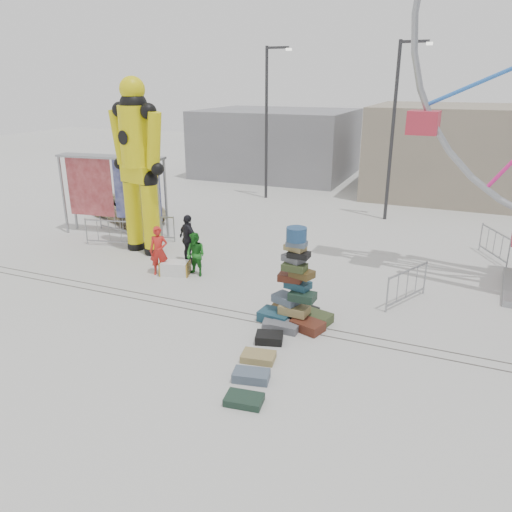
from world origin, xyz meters
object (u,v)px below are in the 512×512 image
at_px(barricade_dummy_b, 109,233).
at_px(barricade_wheel_back, 494,244).
at_px(banner_scaffold, 112,176).
at_px(pedestrian_green, 196,255).
at_px(pedestrian_black, 188,239).
at_px(parked_suv, 129,207).
at_px(lamp_post_left, 268,116).
at_px(crash_test_dummy, 138,161).
at_px(suitcase_tower, 295,297).
at_px(steamer_trunk, 175,268).
at_px(barricade_wheel_front, 407,286).
at_px(barricade_dummy_a, 115,220).
at_px(pedestrian_red, 159,251).
at_px(barricade_dummy_c, 151,228).
at_px(lamp_post_right, 395,124).

bearing_deg(barricade_dummy_b, barricade_wheel_back, 3.87).
bearing_deg(banner_scaffold, pedestrian_green, -34.67).
xyz_separation_m(pedestrian_black, parked_suv, (-5.59, 4.00, -0.29)).
height_order(pedestrian_black, parked_suv, pedestrian_black).
height_order(lamp_post_left, crash_test_dummy, lamp_post_left).
height_order(suitcase_tower, barricade_dummy_b, suitcase_tower).
distance_m(barricade_wheel_back, parked_suv, 15.94).
bearing_deg(suitcase_tower, steamer_trunk, 170.00).
relative_size(lamp_post_left, barricade_wheel_front, 4.00).
xyz_separation_m(lamp_post_left, barricade_wheel_front, (9.06, -11.43, -3.93)).
distance_m(suitcase_tower, barricade_wheel_back, 9.44).
bearing_deg(pedestrian_green, pedestrian_black, 141.80).
xyz_separation_m(crash_test_dummy, barricade_wheel_front, (10.06, -0.91, -2.99)).
bearing_deg(barricade_dummy_a, pedestrian_red, -24.77).
xyz_separation_m(barricade_dummy_c, barricade_wheel_back, (13.08, 3.22, 0.00)).
bearing_deg(crash_test_dummy, barricade_dummy_c, 126.69).
relative_size(barricade_dummy_b, barricade_wheel_front, 1.00).
relative_size(banner_scaffold, barricade_wheel_front, 2.39).
bearing_deg(pedestrian_green, barricade_dummy_c, 155.30).
bearing_deg(barricade_wheel_front, lamp_post_right, 38.21).
bearing_deg(crash_test_dummy, lamp_post_right, 60.68).
bearing_deg(barricade_wheel_front, steamer_trunk, 121.44).
height_order(crash_test_dummy, pedestrian_black, crash_test_dummy).
distance_m(lamp_post_right, barricade_dummy_b, 13.47).
relative_size(barricade_dummy_b, barricade_dummy_c, 1.00).
distance_m(lamp_post_right, lamp_post_left, 7.28).
xyz_separation_m(crash_test_dummy, barricade_dummy_a, (-2.65, 1.62, -2.99)).
height_order(steamer_trunk, pedestrian_black, pedestrian_black).
height_order(barricade_dummy_c, barricade_wheel_front, same).
xyz_separation_m(barricade_dummy_b, pedestrian_green, (4.81, -1.47, 0.21)).
bearing_deg(suitcase_tower, banner_scaffold, 163.51).
xyz_separation_m(lamp_post_right, suitcase_tower, (-0.63, -11.96, -3.71)).
bearing_deg(pedestrian_black, pedestrian_green, 158.49).
relative_size(banner_scaffold, pedestrian_green, 3.13).
bearing_deg(barricade_dummy_c, pedestrian_black, -45.66).
bearing_deg(lamp_post_right, pedestrian_green, -116.11).
height_order(suitcase_tower, barricade_wheel_front, suitcase_tower).
bearing_deg(barricade_wheel_front, lamp_post_left, 64.30).
relative_size(lamp_post_right, suitcase_tower, 2.89).
bearing_deg(barricade_dummy_a, suitcase_tower, -14.46).
height_order(lamp_post_left, pedestrian_green, lamp_post_left).
relative_size(banner_scaffold, pedestrian_red, 2.79).
relative_size(suitcase_tower, barricade_dummy_b, 1.38).
distance_m(barricade_dummy_c, pedestrian_red, 3.89).
xyz_separation_m(barricade_dummy_b, barricade_dummy_c, (1.18, 1.18, 0.00)).
xyz_separation_m(barricade_dummy_a, pedestrian_red, (4.55, -3.44, 0.30)).
xyz_separation_m(suitcase_tower, barricade_wheel_back, (5.19, 7.88, -0.22)).
xyz_separation_m(barricade_wheel_front, pedestrian_black, (-7.81, 0.49, 0.36)).
xyz_separation_m(barricade_dummy_a, pedestrian_black, (4.91, -2.04, 0.36)).
relative_size(barricade_wheel_front, parked_suv, 0.45).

